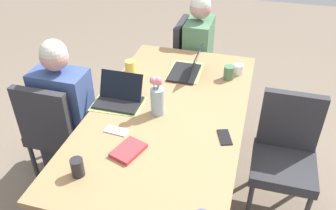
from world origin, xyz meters
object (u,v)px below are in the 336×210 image
dining_table (168,120)px  laptop_head_right_left_near (188,70)px  coffee_mug_near_right (229,73)px  phone_silver (116,131)px  coffee_mug_near_left (130,67)px  phone_black (225,137)px  chair_near_right_near (286,150)px  coffee_mug_centre_right (77,167)px  person_head_right_left_near (198,61)px  laptop_far_left_mid (119,97)px  chair_head_right_left_near (192,60)px  coffee_mug_far_left (238,69)px  person_far_left_mid (67,120)px  chair_far_left_mid (56,127)px  flower_vase (157,97)px  book_red_cover (129,150)px

dining_table → laptop_head_right_left_near: size_ratio=6.10×
coffee_mug_near_right → phone_silver: bearing=145.2°
coffee_mug_near_left → phone_black: bearing=-126.0°
chair_near_right_near → phone_silver: size_ratio=6.00×
coffee_mug_centre_right → phone_silver: bearing=-7.5°
person_head_right_left_near → laptop_far_left_mid: bearing=164.6°
dining_table → laptop_far_left_mid: (0.01, 0.36, 0.12)m
chair_head_right_left_near → laptop_head_right_left_near: laptop_head_right_left_near is taller
coffee_mug_far_left → laptop_far_left_mid: bearing=130.0°
dining_table → coffee_mug_centre_right: size_ratio=18.06×
person_far_left_mid → laptop_head_right_left_near: bearing=-55.6°
chair_far_left_mid → coffee_mug_centre_right: chair_far_left_mid is taller
dining_table → chair_head_right_left_near: size_ratio=2.17×
chair_near_right_near → coffee_mug_far_left: chair_near_right_near is taller
person_far_left_mid → laptop_far_left_mid: (0.04, -0.44, 0.27)m
chair_near_right_near → coffee_mug_near_left: chair_near_right_near is taller
laptop_head_right_left_near → phone_silver: bearing=162.2°
person_head_right_left_near → coffee_mug_far_left: size_ratio=14.78×
person_head_right_left_near → person_far_left_mid: same height
phone_silver → flower_vase: bearing=-121.7°
flower_vase → phone_black: 0.52m
person_head_right_left_near → flower_vase: size_ratio=4.12×
coffee_mug_near_left → book_red_cover: 0.98m
chair_head_right_left_near → book_red_cover: size_ratio=4.50×
person_far_left_mid → coffee_mug_near_right: size_ratio=10.93×
dining_table → book_red_cover: 0.49m
person_head_right_left_near → book_red_cover: (-1.68, 0.08, 0.24)m
coffee_mug_near_right → coffee_mug_far_left: bearing=-32.9°
flower_vase → chair_far_left_mid: bearing=94.2°
coffee_mug_near_left → phone_silver: coffee_mug_near_left is taller
chair_near_right_near → phone_black: bearing=124.8°
person_far_left_mid → dining_table: bearing=-88.2°
chair_near_right_near → coffee_mug_far_left: size_ratio=11.13×
chair_head_right_left_near → coffee_mug_near_right: size_ratio=8.23×
coffee_mug_centre_right → phone_silver: coffee_mug_centre_right is taller
flower_vase → phone_silver: flower_vase is taller
person_far_left_mid → laptop_far_left_mid: size_ratio=3.73×
coffee_mug_near_right → coffee_mug_far_left: (0.10, -0.07, -0.01)m
flower_vase → coffee_mug_near_right: size_ratio=2.65×
laptop_far_left_mid → chair_head_right_left_near: bearing=-11.5°
chair_far_left_mid → laptop_far_left_mid: bearing=-77.5°
chair_near_right_near → laptop_head_right_left_near: size_ratio=2.81×
chair_far_left_mid → coffee_mug_near_left: 0.75m
flower_vase → coffee_mug_near_left: flower_vase is taller
dining_table → coffee_mug_near_left: 0.64m
flower_vase → chair_near_right_near: bearing=-80.7°
phone_black → coffee_mug_near_right: bearing=-13.7°
person_head_right_left_near → phone_black: (-1.40, -0.45, 0.23)m
chair_head_right_left_near → coffee_mug_far_left: size_ratio=11.13×
chair_far_left_mid → laptop_head_right_left_near: laptop_head_right_left_near is taller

